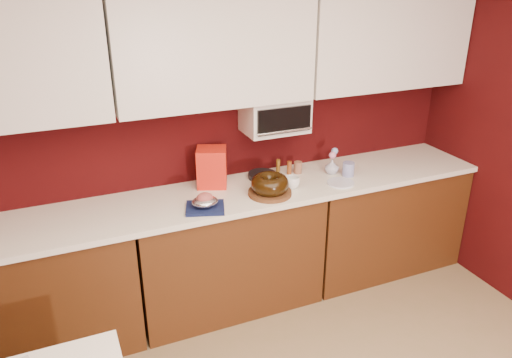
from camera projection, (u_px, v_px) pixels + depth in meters
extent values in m
cube|color=#3A0808|center=(209.00, 133.00, 3.58)|extent=(4.00, 0.02, 2.50)
cube|color=#4C270F|center=(29.00, 296.00, 3.16)|extent=(1.31, 0.58, 0.86)
cube|color=#4C270F|center=(226.00, 252.00, 3.64)|extent=(1.31, 0.58, 0.86)
cube|color=#4C270F|center=(378.00, 219.00, 4.12)|extent=(1.31, 0.58, 0.86)
cube|color=white|center=(225.00, 197.00, 3.46)|extent=(4.00, 0.62, 0.04)
cube|color=white|center=(213.00, 51.00, 3.20)|extent=(1.31, 0.33, 0.70)
cube|color=white|center=(385.00, 40.00, 3.68)|extent=(1.31, 0.33, 0.70)
cube|color=white|center=(275.00, 114.00, 3.57)|extent=(0.45, 0.30, 0.25)
cube|color=black|center=(284.00, 120.00, 3.43)|extent=(0.40, 0.02, 0.18)
cylinder|color=silver|center=(285.00, 131.00, 3.45)|extent=(0.42, 0.02, 0.02)
cylinder|color=#5A341B|center=(270.00, 193.00, 3.44)|extent=(0.33, 0.33, 0.03)
torus|color=black|center=(270.00, 184.00, 3.41)|extent=(0.33, 0.33, 0.11)
cube|color=#111A43|center=(205.00, 208.00, 3.23)|extent=(0.30, 0.27, 0.02)
ellipsoid|color=silver|center=(205.00, 202.00, 3.22)|extent=(0.20, 0.18, 0.06)
ellipsoid|color=#B15451|center=(205.00, 198.00, 3.21)|extent=(0.11, 0.10, 0.07)
cube|color=red|center=(212.00, 167.00, 3.53)|extent=(0.26, 0.25, 0.28)
cylinder|color=black|center=(262.00, 175.00, 3.71)|extent=(0.27, 0.27, 0.04)
imported|color=white|center=(292.00, 181.00, 3.52)|extent=(0.13, 0.13, 0.10)
cylinder|color=navy|center=(348.00, 169.00, 3.73)|extent=(0.11, 0.11, 0.11)
imported|color=#AFB1C7|center=(332.00, 166.00, 3.77)|extent=(0.10, 0.10, 0.13)
sphere|color=pink|center=(333.00, 155.00, 3.73)|extent=(0.05, 0.05, 0.05)
sphere|color=#8BA3DF|center=(335.00, 151.00, 3.75)|extent=(0.05, 0.05, 0.05)
cylinder|color=white|center=(341.00, 183.00, 3.61)|extent=(0.23, 0.23, 0.01)
cylinder|color=brown|center=(289.00, 168.00, 3.76)|extent=(0.04, 0.04, 0.10)
cylinder|color=#8C593F|center=(298.00, 167.00, 3.78)|extent=(0.07, 0.07, 0.09)
cylinder|color=brown|center=(278.00, 166.00, 3.80)|extent=(0.03, 0.03, 0.10)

